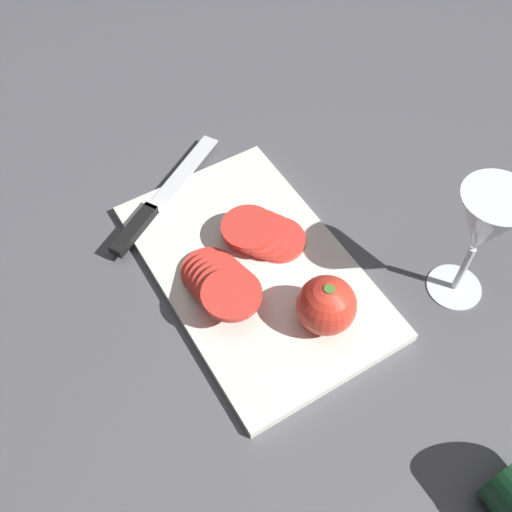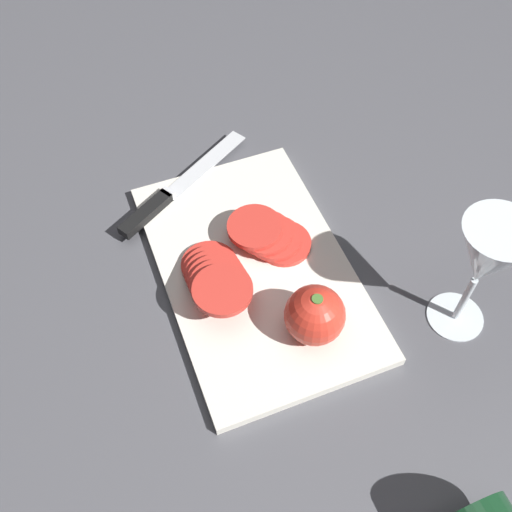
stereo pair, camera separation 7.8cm
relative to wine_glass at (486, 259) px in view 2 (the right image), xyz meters
name	(u,v)px [view 2 (the right image)]	position (x,y,z in m)	size (l,w,h in m)	color
ground_plane	(246,275)	(0.16, 0.23, -0.13)	(3.00, 3.00, 0.00)	#4C4C51
cutting_board	(256,272)	(0.16, 0.22, -0.12)	(0.39, 0.25, 0.01)	silver
wine_glass	(486,259)	(0.00, 0.00, 0.00)	(0.09, 0.09, 0.19)	silver
whole_tomato	(315,315)	(0.04, 0.19, -0.08)	(0.08, 0.08, 0.08)	red
knife	(162,200)	(0.32, 0.30, -0.11)	(0.15, 0.23, 0.01)	silver
tomato_slice_stack_near	(269,235)	(0.19, 0.19, -0.10)	(0.10, 0.11, 0.03)	red
tomato_slice_stack_far	(216,277)	(0.15, 0.28, -0.09)	(0.15, 0.08, 0.05)	red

